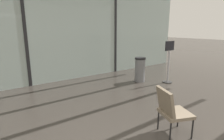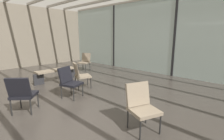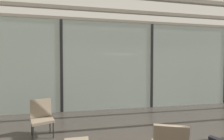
# 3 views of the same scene
# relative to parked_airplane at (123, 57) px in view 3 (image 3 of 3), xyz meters

# --- Properties ---
(glass_curtain_wall) EXTENTS (14.00, 0.08, 3.36)m
(glass_curtain_wall) POSITION_rel_parked_airplane_xyz_m (-0.06, -4.81, -0.58)
(glass_curtain_wall) COLOR #A3B7B2
(glass_curtain_wall) RESTS_ON ground
(window_mullion_0) EXTENTS (0.10, 0.12, 3.36)m
(window_mullion_0) POSITION_rel_parked_airplane_xyz_m (-3.56, -4.81, -0.58)
(window_mullion_0) COLOR black
(window_mullion_0) RESTS_ON ground
(window_mullion_1) EXTENTS (0.10, 0.12, 3.36)m
(window_mullion_1) POSITION_rel_parked_airplane_xyz_m (-0.06, -4.81, -0.58)
(window_mullion_1) COLOR black
(window_mullion_1) RESTS_ON ground
(window_mullion_2) EXTENTS (0.10, 0.12, 3.36)m
(window_mullion_2) POSITION_rel_parked_airplane_xyz_m (3.44, -4.81, -0.58)
(window_mullion_2) COLOR black
(window_mullion_2) RESTS_ON ground
(parked_airplane) EXTENTS (12.04, 4.53, 4.53)m
(parked_airplane) POSITION_rel_parked_airplane_xyz_m (0.00, 0.00, 0.00)
(parked_airplane) COLOR silver
(parked_airplane) RESTS_ON ground
(lounge_chair_2) EXTENTS (0.63, 0.66, 0.87)m
(lounge_chair_2) POSITION_rel_parked_airplane_xyz_m (-3.81, -6.75, -1.77)
(lounge_chair_2) COLOR #7F705B
(lounge_chair_2) RESTS_ON ground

